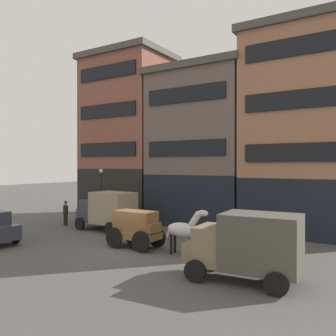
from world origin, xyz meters
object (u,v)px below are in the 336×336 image
(pedestrian_officer, at_px, (66,212))
(fire_hydrant_curbside, at_px, (252,233))
(cargo_wagon, at_px, (136,226))
(streetlamp_curbside, at_px, (101,188))
(delivery_truck_far, at_px, (246,245))
(delivery_truck_near, at_px, (107,210))
(draft_horse, at_px, (184,229))

(pedestrian_officer, height_order, fire_hydrant_curbside, pedestrian_officer)
(cargo_wagon, xyz_separation_m, streetlamp_curbside, (-7.60, 5.49, 1.52))
(delivery_truck_far, xyz_separation_m, pedestrian_officer, (-15.48, 5.03, -0.44))
(delivery_truck_near, bearing_deg, delivery_truck_far, -23.99)
(streetlamp_curbside, bearing_deg, pedestrian_officer, -110.83)
(delivery_truck_far, bearing_deg, cargo_wagon, 162.13)
(delivery_truck_near, distance_m, streetlamp_curbside, 4.05)
(draft_horse, xyz_separation_m, delivery_truck_near, (-7.66, 2.94, 0.15))
(cargo_wagon, bearing_deg, streetlamp_curbside, 144.16)
(draft_horse, height_order, delivery_truck_far, delivery_truck_far)
(delivery_truck_near, xyz_separation_m, delivery_truck_far, (11.58, -5.15, 0.00))
(cargo_wagon, relative_size, delivery_truck_near, 0.65)
(draft_horse, bearing_deg, fire_hydrant_curbside, 72.85)
(cargo_wagon, xyz_separation_m, pedestrian_officer, (-8.61, 2.82, -0.17))
(delivery_truck_far, bearing_deg, draft_horse, 150.55)
(delivery_truck_near, relative_size, fire_hydrant_curbside, 5.40)
(cargo_wagon, bearing_deg, delivery_truck_far, -17.87)
(delivery_truck_near, bearing_deg, cargo_wagon, -31.96)
(draft_horse, relative_size, pedestrian_officer, 1.31)
(delivery_truck_far, height_order, fire_hydrant_curbside, delivery_truck_far)
(draft_horse, relative_size, delivery_truck_near, 0.52)
(delivery_truck_far, bearing_deg, delivery_truck_near, 156.01)
(delivery_truck_near, distance_m, delivery_truck_far, 12.67)
(delivery_truck_near, height_order, pedestrian_officer, delivery_truck_near)
(delivery_truck_far, xyz_separation_m, streetlamp_curbside, (-14.47, 7.70, 1.25))
(cargo_wagon, height_order, delivery_truck_far, delivery_truck_far)
(fire_hydrant_curbside, bearing_deg, delivery_truck_far, -72.73)
(draft_horse, distance_m, pedestrian_officer, 11.90)
(cargo_wagon, relative_size, draft_horse, 1.25)
(cargo_wagon, relative_size, pedestrian_officer, 1.63)
(delivery_truck_near, bearing_deg, streetlamp_curbside, 138.57)
(draft_horse, xyz_separation_m, delivery_truck_far, (3.92, -2.21, 0.15))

